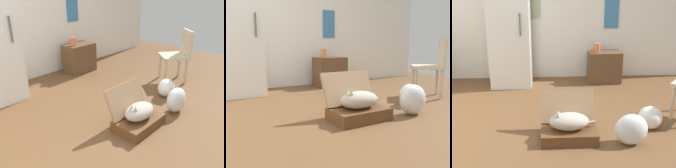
% 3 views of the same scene
% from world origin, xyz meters
% --- Properties ---
extents(ground_plane, '(7.68, 7.68, 0.00)m').
position_xyz_m(ground_plane, '(0.00, 0.00, 0.00)').
color(ground_plane, brown).
rests_on(ground_plane, ground).
extents(wall_back, '(6.40, 0.15, 2.60)m').
position_xyz_m(wall_back, '(0.00, 2.26, 1.30)').
color(wall_back, silver).
rests_on(wall_back, ground).
extents(suitcase_base, '(0.62, 0.39, 0.13)m').
position_xyz_m(suitcase_base, '(-0.06, -0.22, 0.07)').
color(suitcase_base, brown).
rests_on(suitcase_base, ground).
extents(suitcase_lid, '(0.62, 0.20, 0.37)m').
position_xyz_m(suitcase_lid, '(-0.06, -0.01, 0.32)').
color(suitcase_lid, '#9B7756').
rests_on(suitcase_lid, suitcase_base).
extents(cat, '(0.52, 0.28, 0.22)m').
position_xyz_m(cat, '(-0.07, -0.22, 0.23)').
color(cat, '#B2A899').
rests_on(cat, suitcase_base).
extents(plastic_bag_white, '(0.35, 0.22, 0.35)m').
position_xyz_m(plastic_bag_white, '(0.59, -0.36, 0.17)').
color(plastic_bag_white, silver).
rests_on(plastic_bag_white, ground).
extents(plastic_bag_clear, '(0.30, 0.25, 0.28)m').
position_xyz_m(plastic_bag_clear, '(0.93, -0.01, 0.14)').
color(plastic_bag_clear, white).
rests_on(plastic_bag_clear, ground).
extents(side_table, '(0.58, 0.38, 0.56)m').
position_xyz_m(side_table, '(0.73, 1.85, 0.28)').
color(side_table, brown).
rests_on(side_table, ground).
extents(vase_tall, '(0.12, 0.12, 0.16)m').
position_xyz_m(vase_tall, '(0.58, 1.82, 0.64)').
color(vase_tall, '#CC6B38').
rests_on(vase_tall, side_table).
extents(chair, '(0.62, 0.62, 0.92)m').
position_xyz_m(chair, '(1.61, 0.20, 0.50)').
color(chair, beige).
rests_on(chair, ground).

